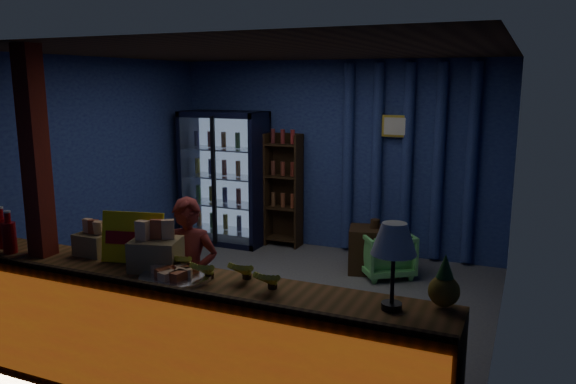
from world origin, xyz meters
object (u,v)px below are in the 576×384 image
object	(u,v)px
green_chair	(385,254)
table_lamp	(394,242)
pastry_tray	(176,275)
shopkeeper	(189,277)

from	to	relation	value
green_chair	table_lamp	size ratio (longest dim) A/B	1.11
pastry_tray	green_chair	bearing A→B (deg)	77.83
shopkeeper	table_lamp	distance (m)	2.09
green_chair	pastry_tray	size ratio (longest dim) A/B	1.17
shopkeeper	green_chair	bearing A→B (deg)	50.21
shopkeeper	green_chair	size ratio (longest dim) A/B	2.26
pastry_tray	table_lamp	distance (m)	1.58
table_lamp	pastry_tray	bearing A→B (deg)	-177.10
pastry_tray	table_lamp	xyz separation A→B (m)	(1.52, 0.08, 0.40)
green_chair	pastry_tray	xyz separation A→B (m)	(-0.71, -3.28, 0.70)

